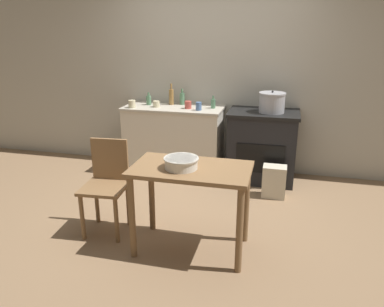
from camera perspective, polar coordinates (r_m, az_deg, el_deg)
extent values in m
plane|color=#896B4C|center=(3.97, -1.28, -9.60)|extent=(14.00, 14.00, 0.00)
cube|color=#B2AD9E|center=(5.08, 3.41, 11.78)|extent=(8.00, 0.07, 2.55)
cube|color=beige|center=(5.06, -2.75, 2.00)|extent=(1.27, 0.57, 0.86)
cube|color=#B6AD9C|center=(4.95, -2.83, 6.96)|extent=(1.30, 0.60, 0.03)
cube|color=black|center=(4.86, 10.60, 0.92)|extent=(0.83, 0.59, 0.86)
cube|color=black|center=(4.74, 10.92, 6.09)|extent=(0.87, 0.63, 0.04)
cube|color=black|center=(4.59, 10.31, -0.81)|extent=(0.58, 0.01, 0.36)
cube|color=olive|center=(3.13, -0.14, -2.40)|extent=(1.00, 0.58, 0.03)
cylinder|color=brown|center=(3.22, -9.14, -9.63)|extent=(0.06, 0.06, 0.74)
cylinder|color=brown|center=(3.01, 7.25, -11.65)|extent=(0.06, 0.06, 0.74)
cylinder|color=brown|center=(3.62, -6.17, -6.16)|extent=(0.06, 0.06, 0.74)
cylinder|color=brown|center=(3.43, 8.26, -7.66)|extent=(0.06, 0.06, 0.74)
cube|color=olive|center=(3.60, -13.23, -5.09)|extent=(0.43, 0.43, 0.03)
cube|color=olive|center=(3.68, -12.39, -0.83)|extent=(0.36, 0.06, 0.41)
cylinder|color=olive|center=(3.63, -16.38, -9.32)|extent=(0.04, 0.04, 0.45)
cylinder|color=olive|center=(3.51, -11.44, -9.95)|extent=(0.04, 0.04, 0.45)
cylinder|color=olive|center=(3.90, -14.30, -7.14)|extent=(0.04, 0.04, 0.45)
cylinder|color=olive|center=(3.78, -9.68, -7.63)|extent=(0.04, 0.04, 0.45)
cube|color=beige|center=(4.44, 12.38, -4.19)|extent=(0.27, 0.19, 0.38)
cylinder|color=#A8A8AD|center=(4.68, 12.07, 7.48)|extent=(0.31, 0.31, 0.22)
cylinder|color=#A8A8AD|center=(4.66, 12.17, 8.94)|extent=(0.32, 0.32, 0.02)
sphere|color=black|center=(4.65, 12.19, 9.21)|extent=(0.02, 0.02, 0.02)
cylinder|color=silver|center=(3.08, -1.66, -1.46)|extent=(0.27, 0.27, 0.09)
cylinder|color=beige|center=(3.07, -1.66, -0.75)|extent=(0.29, 0.29, 0.01)
cylinder|color=#517F5B|center=(5.09, -6.61, 8.05)|extent=(0.07, 0.07, 0.12)
cylinder|color=#517F5B|center=(5.08, -6.65, 8.98)|extent=(0.03, 0.03, 0.05)
cylinder|color=olive|center=(5.07, -3.16, 8.58)|extent=(0.06, 0.06, 0.20)
cylinder|color=olive|center=(5.05, -3.19, 10.17)|extent=(0.02, 0.02, 0.08)
cylinder|color=#517F5B|center=(4.85, 3.23, 7.58)|extent=(0.06, 0.06, 0.12)
cylinder|color=#517F5B|center=(4.83, 3.25, 8.52)|extent=(0.02, 0.02, 0.05)
cylinder|color=#517F5B|center=(5.08, -1.51, 8.33)|extent=(0.07, 0.07, 0.15)
cylinder|color=#517F5B|center=(5.06, -1.52, 9.52)|extent=(0.03, 0.03, 0.06)
cylinder|color=beige|center=(4.93, -9.14, 7.45)|extent=(0.09, 0.09, 0.10)
cylinder|color=#4C6B99|center=(4.72, 1.02, 7.22)|extent=(0.07, 0.07, 0.10)
cylinder|color=#B74C42|center=(4.82, -0.60, 7.43)|extent=(0.09, 0.09, 0.10)
cylinder|color=beige|center=(4.94, -5.46, 7.52)|extent=(0.08, 0.08, 0.08)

